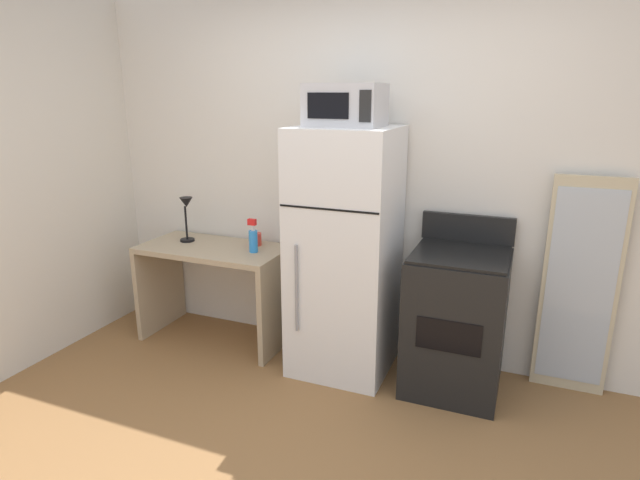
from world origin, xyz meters
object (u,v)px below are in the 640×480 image
(coffee_mug, at_px, (256,239))
(microwave, at_px, (346,105))
(desk_lamp, at_px, (186,212))
(oven_range, at_px, (456,321))
(refrigerator, at_px, (345,253))
(leaning_mirror, at_px, (579,288))
(desk, at_px, (215,275))
(spray_bottle, at_px, (253,239))

(coffee_mug, bearing_deg, microwave, -14.97)
(desk_lamp, relative_size, oven_range, 0.32)
(microwave, bearing_deg, coffee_mug, 165.03)
(refrigerator, bearing_deg, microwave, -89.68)
(microwave, bearing_deg, refrigerator, 90.32)
(refrigerator, bearing_deg, coffee_mug, 166.49)
(desk_lamp, height_order, coffee_mug, desk_lamp)
(coffee_mug, relative_size, leaning_mirror, 0.07)
(microwave, bearing_deg, oven_range, 2.80)
(oven_range, height_order, leaning_mirror, leaning_mirror)
(coffee_mug, xyz_separation_m, leaning_mirror, (2.23, 0.08, -0.10))
(microwave, relative_size, oven_range, 0.42)
(microwave, bearing_deg, desk_lamp, 176.21)
(leaning_mirror, bearing_deg, coffee_mug, -177.85)
(desk_lamp, bearing_deg, refrigerator, -2.87)
(desk, relative_size, coffee_mug, 11.65)
(refrigerator, bearing_deg, desk, 178.33)
(desk, relative_size, microwave, 2.41)
(desk, height_order, coffee_mug, coffee_mug)
(coffee_mug, distance_m, refrigerator, 0.80)
(spray_bottle, xyz_separation_m, microwave, (0.71, -0.05, 0.95))
(desk_lamp, relative_size, coffee_mug, 3.72)
(coffee_mug, relative_size, microwave, 0.21)
(desk, relative_size, refrigerator, 0.67)
(oven_range, bearing_deg, leaning_mirror, 20.03)
(refrigerator, xyz_separation_m, microwave, (0.00, -0.02, 0.96))
(desk_lamp, distance_m, microwave, 1.54)
(desk_lamp, distance_m, oven_range, 2.13)
(refrigerator, relative_size, oven_range, 1.51)
(desk, distance_m, coffee_mug, 0.43)
(refrigerator, height_order, oven_range, refrigerator)
(desk, height_order, microwave, microwave)
(desk_lamp, height_order, leaning_mirror, leaning_mirror)
(desk_lamp, height_order, spray_bottle, desk_lamp)
(desk_lamp, bearing_deg, oven_range, -1.39)
(desk_lamp, distance_m, coffee_mug, 0.58)
(desk, distance_m, refrigerator, 1.11)
(coffee_mug, relative_size, oven_range, 0.09)
(spray_bottle, bearing_deg, leaning_mirror, 6.49)
(spray_bottle, distance_m, coffee_mug, 0.18)
(spray_bottle, relative_size, coffee_mug, 2.62)
(microwave, bearing_deg, leaning_mirror, 11.36)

